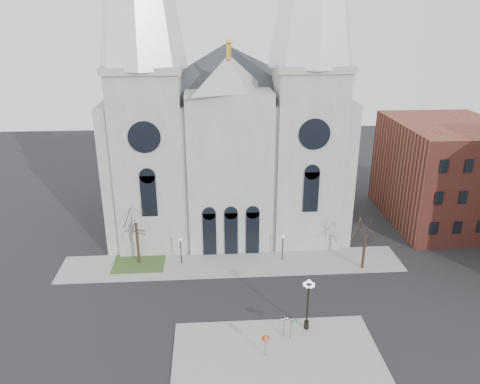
{
  "coord_description": "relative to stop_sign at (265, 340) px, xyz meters",
  "views": [
    {
      "loc": [
        -2.47,
        -37.33,
        27.97
      ],
      "look_at": [
        0.69,
        8.0,
        10.34
      ],
      "focal_mm": 35.0,
      "sensor_mm": 36.0,
      "label": 1
    }
  ],
  "objects": [
    {
      "name": "ground",
      "position": [
        -1.96,
        4.97,
        -1.76
      ],
      "size": [
        160.0,
        160.0,
        0.0
      ],
      "primitive_type": "plane",
      "color": "black",
      "rests_on": "ground"
    },
    {
      "name": "bg_building_brick",
      "position": [
        28.04,
        26.97,
        5.24
      ],
      "size": [
        14.0,
        18.0,
        14.0
      ],
      "primitive_type": "cube",
      "color": "brown",
      "rests_on": "ground"
    },
    {
      "name": "ped_lamp_left",
      "position": [
        -7.96,
        16.47,
        0.57
      ],
      "size": [
        0.32,
        0.32,
        3.26
      ],
      "color": "black",
      "rests_on": "sidewalk_far"
    },
    {
      "name": "tree_left",
      "position": [
        -12.96,
        16.97,
        3.82
      ],
      "size": [
        3.2,
        3.2,
        7.5
      ],
      "color": "black",
      "rests_on": "ground"
    },
    {
      "name": "ped_lamp_right",
      "position": [
        4.04,
        16.47,
        0.57
      ],
      "size": [
        0.32,
        0.32,
        3.26
      ],
      "color": "black",
      "rests_on": "sidewalk_far"
    },
    {
      "name": "sidewalk_far",
      "position": [
        -1.96,
        15.97,
        -1.69
      ],
      "size": [
        40.0,
        6.0,
        0.14
      ],
      "primitive_type": "cube",
      "color": "gray",
      "rests_on": "ground"
    },
    {
      "name": "globe_lamp",
      "position": [
        4.3,
        3.41,
        1.7
      ],
      "size": [
        1.34,
        1.34,
        5.29
      ],
      "rotation": [
        0.0,
        0.0,
        0.2
      ],
      "color": "black",
      "rests_on": "sidewalk_near"
    },
    {
      "name": "one_way_sign",
      "position": [
        2.01,
        2.45,
        -0.13
      ],
      "size": [
        0.92,
        0.39,
        2.21
      ],
      "rotation": [
        0.0,
        0.0,
        0.37
      ],
      "color": "slate",
      "rests_on": "sidewalk_near"
    },
    {
      "name": "cathedral",
      "position": [
        -1.96,
        27.83,
        16.72
      ],
      "size": [
        33.0,
        26.66,
        54.0
      ],
      "color": "gray",
      "rests_on": "ground"
    },
    {
      "name": "sidewalk_near",
      "position": [
        1.04,
        -0.03,
        -1.69
      ],
      "size": [
        18.0,
        10.0,
        0.14
      ],
      "primitive_type": "cube",
      "color": "gray",
      "rests_on": "ground"
    },
    {
      "name": "street_name_sign",
      "position": [
        2.61,
        2.06,
        -0.4
      ],
      "size": [
        0.62,
        0.26,
        2.04
      ],
      "rotation": [
        0.0,
        0.0,
        0.34
      ],
      "color": "slate",
      "rests_on": "sidewalk_near"
    },
    {
      "name": "grass_patch",
      "position": [
        -12.96,
        16.97,
        -1.67
      ],
      "size": [
        6.0,
        5.0,
        0.18
      ],
      "primitive_type": "cube",
      "color": "#2E4B20",
      "rests_on": "ground"
    },
    {
      "name": "tree_right",
      "position": [
        13.04,
        13.97,
        2.71
      ],
      "size": [
        3.2,
        3.2,
        6.0
      ],
      "color": "black",
      "rests_on": "ground"
    },
    {
      "name": "stop_sign",
      "position": [
        0.0,
        0.0,
        0.0
      ],
      "size": [
        0.75,
        0.35,
        2.25
      ],
      "rotation": [
        0.0,
        0.0,
        -0.43
      ],
      "color": "slate",
      "rests_on": "sidewalk_near"
    }
  ]
}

